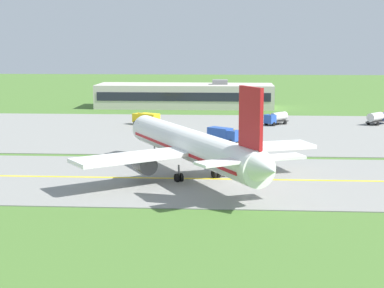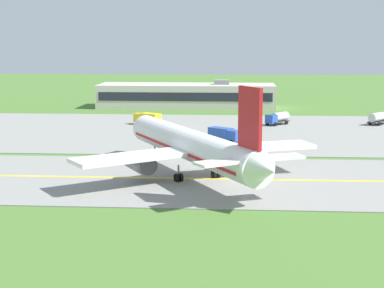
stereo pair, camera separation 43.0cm
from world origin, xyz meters
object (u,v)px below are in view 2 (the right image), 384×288
object	(u,v)px
service_truck_baggage	(225,134)
service_truck_fuel	(277,118)
service_truck_pushback	(147,118)
airplane_lead	(193,146)
service_truck_catering	(379,118)

from	to	relation	value
service_truck_baggage	service_truck_fuel	world-z (taller)	service_truck_fuel
service_truck_fuel	service_truck_baggage	bearing A→B (deg)	-114.50
service_truck_baggage	service_truck_pushback	distance (m)	26.79
airplane_lead	service_truck_catering	distance (m)	63.89
service_truck_catering	service_truck_fuel	bearing A→B (deg)	-174.79
airplane_lead	service_truck_fuel	size ratio (longest dim) A/B	6.21
service_truck_baggage	service_truck_pushback	world-z (taller)	same
airplane_lead	service_truck_fuel	xyz separation A→B (m)	(14.40, 50.90, -2.60)
service_truck_fuel	service_truck_catering	size ratio (longest dim) A/B	1.01
service_truck_catering	service_truck_pushback	bearing A→B (deg)	-174.98
airplane_lead	service_truck_fuel	bearing A→B (deg)	74.21
airplane_lead	service_truck_baggage	bearing A→B (deg)	82.31
service_truck_baggage	service_truck_fuel	distance (m)	25.78
airplane_lead	service_truck_catering	size ratio (longest dim) A/B	6.27
service_truck_catering	service_truck_pushback	xyz separation A→B (m)	(-48.55, -4.27, -0.00)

